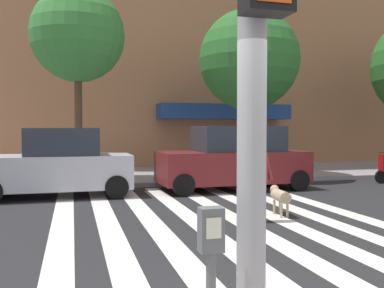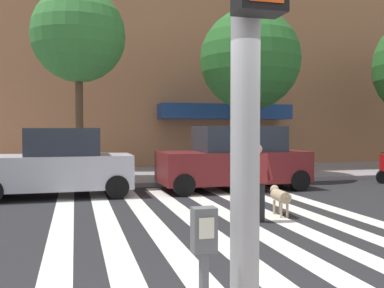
{
  "view_description": "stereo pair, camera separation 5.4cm",
  "coord_description": "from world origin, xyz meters",
  "px_view_note": "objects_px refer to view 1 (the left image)",
  "views": [
    {
      "loc": [
        -1.65,
        -3.11,
        1.97
      ],
      "look_at": [
        1.1,
        6.84,
        1.59
      ],
      "focal_mm": 40.46,
      "sensor_mm": 36.0,
      "label": 1
    },
    {
      "loc": [
        -1.6,
        -3.13,
        1.97
      ],
      "look_at": [
        1.1,
        6.84,
        1.59
      ],
      "focal_mm": 40.46,
      "sensor_mm": 36.0,
      "label": 2
    }
  ],
  "objects_px": {
    "pedestrian_dog_walker": "(257,178)",
    "street_tree_nearest": "(78,36)",
    "dog_on_leash": "(280,196)",
    "parked_car_third_in_line": "(234,159)",
    "street_tree_middle": "(249,60)",
    "parked_car_behind_first": "(58,165)"
  },
  "relations": [
    {
      "from": "parked_car_third_in_line",
      "to": "dog_on_leash",
      "type": "distance_m",
      "value": 4.21
    },
    {
      "from": "street_tree_nearest",
      "to": "dog_on_leash",
      "type": "relative_size",
      "value": 6.61
    },
    {
      "from": "parked_car_behind_first",
      "to": "street_tree_nearest",
      "type": "xyz_separation_m",
      "value": [
        0.62,
        2.62,
        4.24
      ]
    },
    {
      "from": "parked_car_behind_first",
      "to": "street_tree_middle",
      "type": "bearing_deg",
      "value": 20.77
    },
    {
      "from": "street_tree_nearest",
      "to": "street_tree_middle",
      "type": "distance_m",
      "value": 6.44
    },
    {
      "from": "parked_car_third_in_line",
      "to": "street_tree_nearest",
      "type": "distance_m",
      "value": 6.87
    },
    {
      "from": "street_tree_nearest",
      "to": "dog_on_leash",
      "type": "height_order",
      "value": "street_tree_nearest"
    },
    {
      "from": "parked_car_behind_first",
      "to": "parked_car_third_in_line",
      "type": "relative_size",
      "value": 0.88
    },
    {
      "from": "parked_car_behind_first",
      "to": "dog_on_leash",
      "type": "relative_size",
      "value": 4.18
    },
    {
      "from": "parked_car_third_in_line",
      "to": "pedestrian_dog_walker",
      "type": "distance_m",
      "value": 4.78
    },
    {
      "from": "dog_on_leash",
      "to": "street_tree_nearest",
      "type": "bearing_deg",
      "value": 122.33
    },
    {
      "from": "parked_car_third_in_line",
      "to": "dog_on_leash",
      "type": "relative_size",
      "value": 4.75
    },
    {
      "from": "street_tree_middle",
      "to": "parked_car_behind_first",
      "type": "bearing_deg",
      "value": -159.23
    },
    {
      "from": "street_tree_nearest",
      "to": "dog_on_leash",
      "type": "distance_m",
      "value": 9.3
    },
    {
      "from": "pedestrian_dog_walker",
      "to": "dog_on_leash",
      "type": "height_order",
      "value": "pedestrian_dog_walker"
    },
    {
      "from": "parked_car_behind_first",
      "to": "street_tree_middle",
      "type": "distance_m",
      "value": 8.37
    },
    {
      "from": "street_tree_nearest",
      "to": "street_tree_middle",
      "type": "bearing_deg",
      "value": 0.39
    },
    {
      "from": "parked_car_behind_first",
      "to": "street_tree_middle",
      "type": "height_order",
      "value": "street_tree_middle"
    },
    {
      "from": "pedestrian_dog_walker",
      "to": "street_tree_nearest",
      "type": "bearing_deg",
      "value": 115.97
    },
    {
      "from": "parked_car_third_in_line",
      "to": "street_tree_middle",
      "type": "relative_size",
      "value": 0.75
    },
    {
      "from": "parked_car_behind_first",
      "to": "street_tree_nearest",
      "type": "height_order",
      "value": "street_tree_nearest"
    },
    {
      "from": "pedestrian_dog_walker",
      "to": "dog_on_leash",
      "type": "distance_m",
      "value": 1.01
    }
  ]
}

